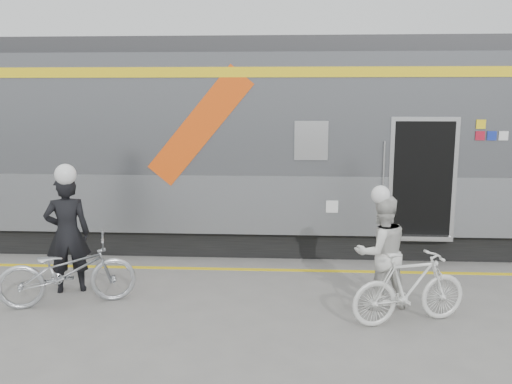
# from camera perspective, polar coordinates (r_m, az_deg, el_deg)

# --- Properties ---
(ground) EXTENTS (90.00, 90.00, 0.00)m
(ground) POSITION_cam_1_polar(r_m,az_deg,el_deg) (7.66, 2.31, -13.29)
(ground) COLOR slate
(ground) RESTS_ON ground
(train) EXTENTS (24.00, 3.17, 4.10)m
(train) POSITION_cam_1_polar(r_m,az_deg,el_deg) (11.27, 4.51, 5.05)
(train) COLOR black
(train) RESTS_ON ground
(safety_strip) EXTENTS (24.00, 0.12, 0.01)m
(safety_strip) POSITION_cam_1_polar(r_m,az_deg,el_deg) (9.67, 2.55, -8.20)
(safety_strip) COLOR yellow
(safety_strip) RESTS_ON ground
(man) EXTENTS (0.78, 0.64, 1.85)m
(man) POSITION_cam_1_polar(r_m,az_deg,el_deg) (8.92, -19.24, -4.18)
(man) COLOR black
(man) RESTS_ON ground
(bicycle_left) EXTENTS (2.06, 1.27, 1.02)m
(bicycle_left) POSITION_cam_1_polar(r_m,az_deg,el_deg) (8.47, -19.23, -7.87)
(bicycle_left) COLOR #ABAEB3
(bicycle_left) RESTS_ON ground
(woman) EXTENTS (0.95, 0.84, 1.65)m
(woman) POSITION_cam_1_polar(r_m,az_deg,el_deg) (8.02, 13.03, -6.21)
(woman) COLOR silver
(woman) RESTS_ON ground
(bicycle_right) EXTENTS (1.73, 0.96, 1.00)m
(bicycle_right) POSITION_cam_1_polar(r_m,az_deg,el_deg) (7.66, 15.87, -9.67)
(bicycle_right) COLOR silver
(bicycle_right) RESTS_ON ground
(helmet_man) EXTENTS (0.32, 0.32, 0.32)m
(helmet_man) POSITION_cam_1_polar(r_m,az_deg,el_deg) (8.73, -19.65, 2.76)
(helmet_man) COLOR white
(helmet_man) RESTS_ON man
(helmet_woman) EXTENTS (0.26, 0.26, 0.26)m
(helmet_woman) POSITION_cam_1_polar(r_m,az_deg,el_deg) (7.81, 13.31, 0.54)
(helmet_woman) COLOR white
(helmet_woman) RESTS_ON woman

